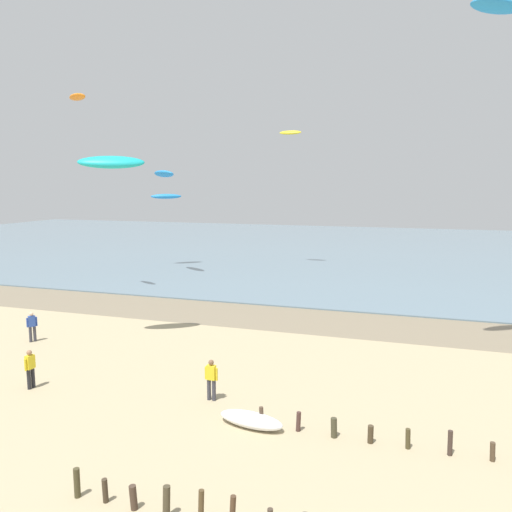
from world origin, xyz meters
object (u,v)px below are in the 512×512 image
at_px(person_nearest_camera, 211,379).
at_px(kite_aloft_8, 111,162).
at_px(kite_aloft_0, 497,6).
at_px(kite_aloft_9, 166,196).
at_px(kite_aloft_4, 290,133).
at_px(person_left_flank, 30,368).
at_px(kite_aloft_6, 77,97).
at_px(kite_aloft_2, 164,174).
at_px(grounded_kite, 251,420).
at_px(person_mid_beach, 32,326).

distance_m(person_nearest_camera, kite_aloft_8, 13.08).
bearing_deg(kite_aloft_8, person_nearest_camera, -64.17).
bearing_deg(kite_aloft_0, kite_aloft_9, -72.28).
bearing_deg(kite_aloft_4, person_left_flank, -94.44).
bearing_deg(person_left_flank, kite_aloft_6, 119.10).
distance_m(person_nearest_camera, kite_aloft_2, 30.17).
relative_size(person_left_flank, grounded_kite, 0.68).
relative_size(grounded_kite, kite_aloft_4, 1.09).
height_order(person_nearest_camera, kite_aloft_9, kite_aloft_9).
relative_size(grounded_kite, kite_aloft_0, 0.87).
height_order(kite_aloft_0, kite_aloft_8, kite_aloft_0).
relative_size(person_nearest_camera, person_mid_beach, 1.00).
bearing_deg(person_mid_beach, kite_aloft_2, 96.96).
bearing_deg(person_nearest_camera, person_mid_beach, 162.16).
bearing_deg(person_nearest_camera, kite_aloft_8, 145.65).
xyz_separation_m(kite_aloft_2, kite_aloft_4, (10.17, 8.32, 4.28)).
bearing_deg(person_left_flank, person_mid_beach, 131.14).
distance_m(kite_aloft_0, kite_aloft_6, 28.27).
height_order(kite_aloft_0, kite_aloft_6, kite_aloft_0).
bearing_deg(kite_aloft_8, kite_aloft_4, 53.96).
bearing_deg(kite_aloft_8, kite_aloft_9, 81.70).
bearing_deg(kite_aloft_0, kite_aloft_8, -26.30).
height_order(person_nearest_camera, kite_aloft_4, kite_aloft_4).
distance_m(person_nearest_camera, kite_aloft_6, 26.47).
height_order(person_mid_beach, kite_aloft_6, kite_aloft_6).
xyz_separation_m(kite_aloft_8, kite_aloft_9, (-9.42, 23.88, -2.39)).
bearing_deg(person_nearest_camera, kite_aloft_0, 38.11).
xyz_separation_m(person_mid_beach, kite_aloft_2, (-2.52, 20.61, 8.82)).
height_order(grounded_kite, kite_aloft_6, kite_aloft_6).
height_order(grounded_kite, kite_aloft_8, kite_aloft_8).
bearing_deg(person_mid_beach, person_left_flank, -48.86).
xyz_separation_m(grounded_kite, kite_aloft_8, (-10.08, 6.99, 9.65)).
distance_m(kite_aloft_2, kite_aloft_4, 13.83).
distance_m(person_nearest_camera, kite_aloft_0, 20.97).
height_order(kite_aloft_6, kite_aloft_8, kite_aloft_6).
xyz_separation_m(person_mid_beach, person_left_flank, (4.61, -5.27, 0.00)).
height_order(person_nearest_camera, person_mid_beach, same).
distance_m(kite_aloft_0, kite_aloft_2, 31.25).
bearing_deg(kite_aloft_0, grounded_kite, 14.00).
bearing_deg(kite_aloft_2, grounded_kite, 157.58).
bearing_deg(kite_aloft_0, kite_aloft_4, -93.21).
bearing_deg(kite_aloft_4, kite_aloft_2, -140.05).
height_order(person_nearest_camera, kite_aloft_8, kite_aloft_8).
relative_size(person_left_flank, kite_aloft_2, 0.51).
height_order(kite_aloft_4, kite_aloft_6, kite_aloft_6).
xyz_separation_m(person_nearest_camera, person_mid_beach, (-12.50, 4.02, 0.00)).
height_order(kite_aloft_2, kite_aloft_4, kite_aloft_4).
relative_size(person_nearest_camera, kite_aloft_6, 0.77).
height_order(kite_aloft_0, kite_aloft_2, kite_aloft_0).
distance_m(kite_aloft_4, kite_aloft_8, 28.06).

